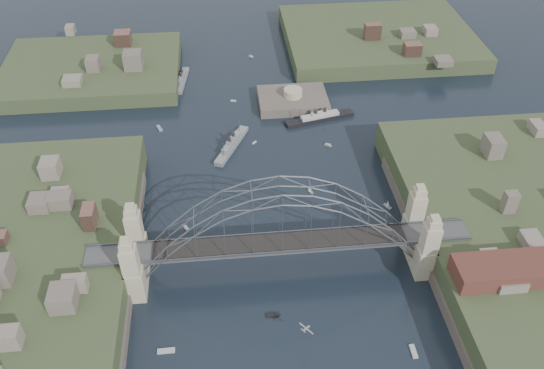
{
  "coord_description": "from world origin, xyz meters",
  "views": [
    {
      "loc": [
        -10.55,
        -86.12,
        96.93
      ],
      "look_at": [
        0.0,
        18.0,
        10.0
      ],
      "focal_mm": 37.35,
      "sensor_mm": 36.0,
      "label": 1
    }
  ],
  "objects_px": {
    "bridge": "(280,230)",
    "fort_island": "(293,105)",
    "naval_cruiser_far": "(182,80)",
    "naval_cruiser_near": "(232,145)",
    "ocean_liner": "(320,118)",
    "wharf_shed": "(503,270)"
  },
  "relations": [
    {
      "from": "wharf_shed",
      "to": "ocean_liner",
      "type": "xyz_separation_m",
      "value": [
        -24.86,
        73.71,
        -9.16
      ]
    },
    {
      "from": "bridge",
      "to": "fort_island",
      "type": "relative_size",
      "value": 3.82
    },
    {
      "from": "bridge",
      "to": "naval_cruiser_near",
      "type": "distance_m",
      "value": 50.15
    },
    {
      "from": "bridge",
      "to": "fort_island",
      "type": "bearing_deg",
      "value": 80.27
    },
    {
      "from": "naval_cruiser_far",
      "to": "fort_island",
      "type": "bearing_deg",
      "value": -26.52
    },
    {
      "from": "wharf_shed",
      "to": "naval_cruiser_near",
      "type": "xyz_separation_m",
      "value": [
        -52.72,
        62.05,
        -9.09
      ]
    },
    {
      "from": "naval_cruiser_far",
      "to": "bridge",
      "type": "bearing_deg",
      "value": -74.81
    },
    {
      "from": "naval_cruiser_far",
      "to": "ocean_liner",
      "type": "height_order",
      "value": "naval_cruiser_far"
    },
    {
      "from": "wharf_shed",
      "to": "naval_cruiser_far",
      "type": "distance_m",
      "value": 122.77
    },
    {
      "from": "bridge",
      "to": "ocean_liner",
      "type": "bearing_deg",
      "value": 72.23
    },
    {
      "from": "bridge",
      "to": "naval_cruiser_far",
      "type": "xyz_separation_m",
      "value": [
        -23.86,
        87.9,
        -11.44
      ]
    },
    {
      "from": "wharf_shed",
      "to": "naval_cruiser_far",
      "type": "height_order",
      "value": "wharf_shed"
    },
    {
      "from": "fort_island",
      "to": "naval_cruiser_near",
      "type": "height_order",
      "value": "naval_cruiser_near"
    },
    {
      "from": "bridge",
      "to": "ocean_liner",
      "type": "xyz_separation_m",
      "value": [
        19.14,
        59.71,
        -11.48
      ]
    },
    {
      "from": "fort_island",
      "to": "naval_cruiser_far",
      "type": "bearing_deg",
      "value": 153.48
    },
    {
      "from": "bridge",
      "to": "wharf_shed",
      "type": "relative_size",
      "value": 4.2
    },
    {
      "from": "naval_cruiser_near",
      "to": "naval_cruiser_far",
      "type": "xyz_separation_m",
      "value": [
        -15.14,
        39.85,
        -0.03
      ]
    },
    {
      "from": "ocean_liner",
      "to": "wharf_shed",
      "type": "bearing_deg",
      "value": -71.36
    },
    {
      "from": "wharf_shed",
      "to": "ocean_liner",
      "type": "bearing_deg",
      "value": 108.64
    },
    {
      "from": "fort_island",
      "to": "ocean_liner",
      "type": "relative_size",
      "value": 0.99
    },
    {
      "from": "naval_cruiser_far",
      "to": "naval_cruiser_near",
      "type": "bearing_deg",
      "value": -69.2
    },
    {
      "from": "bridge",
      "to": "wharf_shed",
      "type": "bearing_deg",
      "value": -17.65
    }
  ]
}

